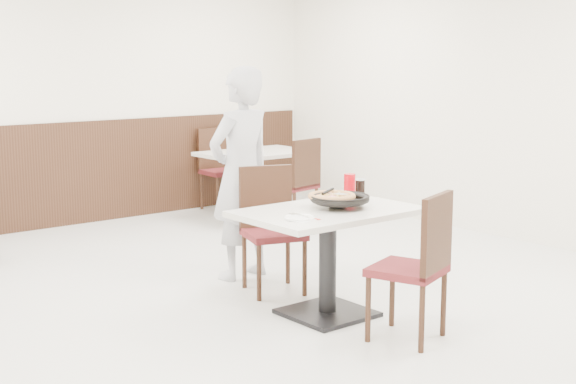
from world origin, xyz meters
TOP-DOWN VIEW (x-y plane):
  - floor at (0.00, 0.00)m, footprint 7.00×7.00m
  - wall_back at (0.00, 3.50)m, footprint 6.00×0.04m
  - wall_right at (3.00, 0.00)m, footprint 0.04×7.00m
  - wainscot_back at (0.00, 3.48)m, footprint 5.90×0.03m
  - main_table at (-0.01, -0.52)m, footprint 1.25×0.87m
  - chair_near at (0.06, -1.19)m, footprint 0.53×0.53m
  - chair_far at (0.05, 0.16)m, footprint 0.53×0.53m
  - trivet at (0.09, -0.51)m, footprint 0.13×0.13m
  - pizza_pan at (0.08, -0.54)m, footprint 0.37×0.37m
  - pizza at (0.06, -0.48)m, footprint 0.31×0.31m
  - pizza_server at (0.11, -0.52)m, footprint 0.08×0.10m
  - napkin at (-0.39, -0.69)m, footprint 0.18×0.18m
  - side_plate at (-0.38, -0.66)m, footprint 0.21×0.21m
  - fork at (-0.35, -0.65)m, footprint 0.04×0.17m
  - cola_glass at (0.48, -0.33)m, footprint 0.07×0.07m
  - red_cup at (0.50, -0.19)m, footprint 0.09×0.09m
  - diner_person at (0.10, 0.65)m, footprint 0.67×0.48m
  - bg_table_right at (1.65, 2.50)m, footprint 1.25×0.88m
  - bg_chair_right_near at (1.63, 1.86)m, footprint 0.49×0.49m
  - bg_chair_right_far at (1.64, 3.17)m, footprint 0.45×0.45m

SIDE VIEW (x-z plane):
  - floor at x=0.00m, z-range 0.00..0.00m
  - main_table at x=-0.01m, z-range 0.00..0.75m
  - bg_table_right at x=1.65m, z-range 0.00..0.75m
  - chair_near at x=0.06m, z-range 0.00..0.95m
  - chair_far at x=0.05m, z-range 0.00..0.95m
  - bg_chair_right_near at x=1.63m, z-range 0.00..0.95m
  - bg_chair_right_far at x=1.64m, z-range 0.00..0.95m
  - wainscot_back at x=0.00m, z-range 0.00..1.10m
  - napkin at x=-0.39m, z-range 0.75..0.75m
  - side_plate at x=-0.38m, z-range 0.75..0.77m
  - trivet at x=0.09m, z-range 0.75..0.79m
  - fork at x=-0.35m, z-range 0.77..0.77m
  - pizza_pan at x=0.08m, z-range 0.79..0.80m
  - pizza at x=0.06m, z-range 0.80..0.82m
  - cola_glass at x=0.48m, z-range 0.75..0.88m
  - red_cup at x=0.50m, z-range 0.75..0.91m
  - pizza_server at x=0.11m, z-range 0.84..0.84m
  - diner_person at x=0.10m, z-range 0.00..1.70m
  - wall_back at x=0.00m, z-range 0.00..2.80m
  - wall_right at x=3.00m, z-range 0.00..2.80m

